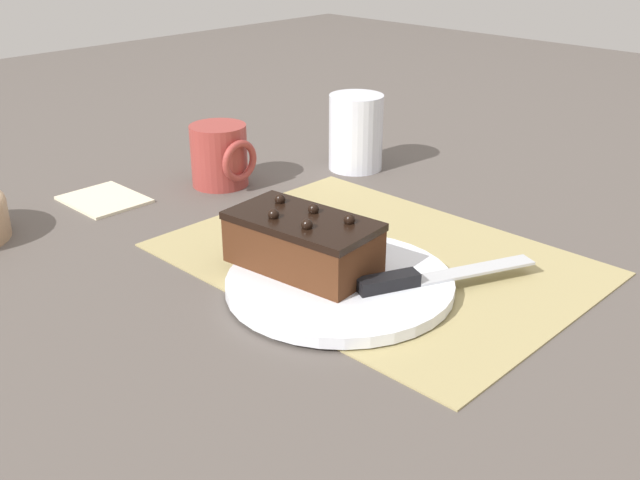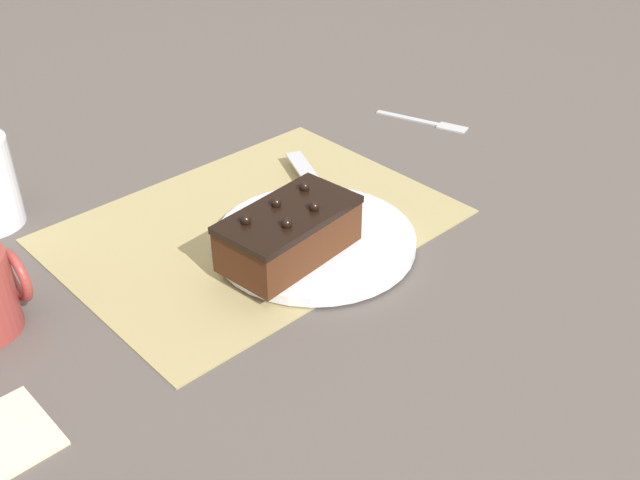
{
  "view_description": "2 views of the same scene",
  "coord_description": "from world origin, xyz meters",
  "px_view_note": "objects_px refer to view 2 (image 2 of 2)",
  "views": [
    {
      "loc": [
        0.49,
        -0.6,
        0.37
      ],
      "look_at": [
        -0.0,
        -0.09,
        0.05
      ],
      "focal_mm": 42.0,
      "sensor_mm": 36.0,
      "label": 1
    },
    {
      "loc": [
        -0.47,
        -0.62,
        0.5
      ],
      "look_at": [
        0.01,
        -0.11,
        0.03
      ],
      "focal_mm": 42.0,
      "sensor_mm": 36.0,
      "label": 2
    }
  ],
  "objects_px": {
    "dessert_fork": "(429,122)",
    "chocolate_cake": "(289,233)",
    "serving_knife": "(326,198)",
    "cake_plate": "(315,240)"
  },
  "relations": [
    {
      "from": "dessert_fork",
      "to": "cake_plate",
      "type": "bearing_deg",
      "value": 1.26
    },
    {
      "from": "cake_plate",
      "to": "serving_knife",
      "type": "bearing_deg",
      "value": 37.18
    },
    {
      "from": "dessert_fork",
      "to": "serving_knife",
      "type": "bearing_deg",
      "value": -3.23
    },
    {
      "from": "cake_plate",
      "to": "serving_knife",
      "type": "distance_m",
      "value": 0.08
    },
    {
      "from": "chocolate_cake",
      "to": "serving_knife",
      "type": "distance_m",
      "value": 0.13
    },
    {
      "from": "dessert_fork",
      "to": "chocolate_cake",
      "type": "bearing_deg",
      "value": 0.22
    },
    {
      "from": "chocolate_cake",
      "to": "serving_knife",
      "type": "height_order",
      "value": "chocolate_cake"
    },
    {
      "from": "chocolate_cake",
      "to": "serving_knife",
      "type": "bearing_deg",
      "value": 27.22
    },
    {
      "from": "cake_plate",
      "to": "serving_knife",
      "type": "relative_size",
      "value": 1.22
    },
    {
      "from": "serving_knife",
      "to": "dessert_fork",
      "type": "distance_m",
      "value": 0.31
    }
  ]
}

